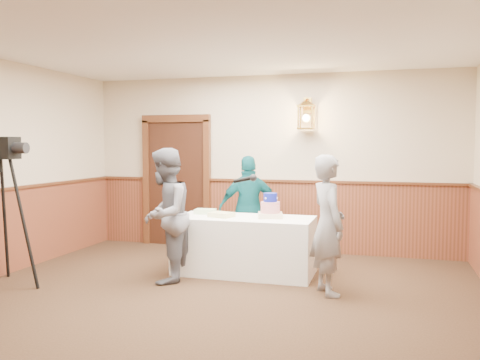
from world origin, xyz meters
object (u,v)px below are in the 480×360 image
object	(u,v)px
tiered_cake	(270,208)
baker	(328,225)
sheet_cake_yellow	(221,215)
tv_camera_rig	(1,220)
sheet_cake_green	(205,211)
display_table	(244,245)
assistant_p	(249,208)
interviewer	(165,215)

from	to	relation	value
tiered_cake	baker	world-z (taller)	baker
tiered_cake	sheet_cake_yellow	bearing A→B (deg)	-168.71
tiered_cake	sheet_cake_yellow	size ratio (longest dim) A/B	1.26
tv_camera_rig	baker	bearing A→B (deg)	8.05
tv_camera_rig	tiered_cake	bearing A→B (deg)	22.33
sheet_cake_green	tv_camera_rig	bearing A→B (deg)	-142.19
display_table	assistant_p	bearing A→B (deg)	100.09
interviewer	baker	bearing A→B (deg)	84.55
sheet_cake_green	tv_camera_rig	distance (m)	2.54
sheet_cake_yellow	baker	bearing A→B (deg)	-20.19
sheet_cake_yellow	interviewer	xyz separation A→B (m)	(-0.55, -0.56, 0.05)
display_table	tiered_cake	size ratio (longest dim) A/B	4.82
baker	display_table	bearing A→B (deg)	33.88
baker	assistant_p	distance (m)	1.87
display_table	sheet_cake_green	world-z (taller)	sheet_cake_green
interviewer	sheet_cake_yellow	bearing A→B (deg)	129.44
assistant_p	tv_camera_rig	distance (m)	3.27
display_table	interviewer	world-z (taller)	interviewer
tv_camera_rig	sheet_cake_yellow	bearing A→B (deg)	25.84
sheet_cake_green	tv_camera_rig	world-z (taller)	tv_camera_rig
sheet_cake_green	assistant_p	bearing A→B (deg)	50.90
sheet_cake_yellow	assistant_p	size ratio (longest dim) A/B	0.19
sheet_cake_yellow	display_table	bearing A→B (deg)	14.43
sheet_cake_green	sheet_cake_yellow	bearing A→B (deg)	-37.32
tiered_cake	assistant_p	distance (m)	0.85
display_table	baker	size ratio (longest dim) A/B	1.14
sheet_cake_green	tv_camera_rig	xyz separation A→B (m)	(-2.01, -1.56, 0.02)
display_table	tiered_cake	xyz separation A→B (m)	(0.34, 0.05, 0.50)
tiered_cake	tv_camera_rig	size ratio (longest dim) A/B	0.21
assistant_p	display_table	bearing A→B (deg)	77.17
sheet_cake_yellow	assistant_p	distance (m)	0.84
sheet_cake_green	tiered_cake	bearing A→B (deg)	-6.93
tiered_cake	tv_camera_rig	xyz separation A→B (m)	(-2.95, -1.44, -0.07)
sheet_cake_yellow	baker	xyz separation A→B (m)	(1.44, -0.53, 0.01)
sheet_cake_yellow	tv_camera_rig	size ratio (longest dim) A/B	0.17
interviewer	assistant_p	size ratio (longest dim) A/B	1.08
baker	interviewer	bearing A→B (deg)	62.37
baker	tv_camera_rig	distance (m)	3.85
display_table	sheet_cake_green	xyz separation A→B (m)	(-0.60, 0.16, 0.41)
tv_camera_rig	sheet_cake_green	bearing A→B (deg)	34.07
display_table	tv_camera_rig	distance (m)	2.99
sheet_cake_green	baker	world-z (taller)	baker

